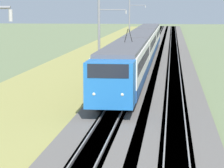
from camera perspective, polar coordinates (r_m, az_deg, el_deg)
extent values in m
cube|color=#605B56|center=(58.46, 2.96, 1.79)|extent=(240.00, 4.40, 0.30)
cube|color=#605B56|center=(58.36, 6.70, 1.73)|extent=(240.00, 4.40, 0.30)
cube|color=#4C4238|center=(58.46, 2.96, 1.79)|extent=(240.00, 1.57, 0.30)
cube|color=gray|center=(58.47, 2.43, 2.02)|extent=(240.00, 0.07, 0.15)
cube|color=gray|center=(58.41, 3.48, 2.00)|extent=(240.00, 0.07, 0.15)
cube|color=#4C4238|center=(58.36, 6.70, 1.73)|extent=(240.00, 1.57, 0.30)
cube|color=gray|center=(58.33, 6.18, 1.96)|extent=(240.00, 0.07, 0.15)
cube|color=gray|center=(58.34, 7.23, 1.94)|extent=(240.00, 0.07, 0.15)
cube|color=#99934C|center=(59.20, -3.16, 1.78)|extent=(240.00, 10.39, 0.12)
cube|color=blue|center=(30.98, -0.17, 0.02)|extent=(2.34, 2.83, 2.66)
cube|color=black|center=(30.52, -0.25, 1.59)|extent=(1.69, 2.35, 0.80)
sphere|color=#F2EAC6|center=(30.05, -1.95, -1.08)|extent=(0.20, 0.20, 0.20)
sphere|color=#F2EAC6|center=(29.86, 1.12, -1.14)|extent=(0.20, 0.20, 0.20)
cube|color=navy|center=(41.01, 1.45, 0.72)|extent=(17.74, 2.94, 0.75)
cube|color=silver|center=(40.85, 1.46, 2.57)|extent=(17.74, 2.94, 1.92)
cube|color=black|center=(40.84, 1.46, 2.78)|extent=(16.32, 2.96, 0.81)
cube|color=#515156|center=(40.76, 1.47, 4.09)|extent=(17.74, 2.71, 0.25)
cube|color=black|center=(41.10, 1.45, -0.18)|extent=(16.85, 2.50, 0.55)
cylinder|color=black|center=(34.19, -0.48, -1.65)|extent=(0.86, 0.12, 0.86)
cylinder|color=black|center=(34.08, 1.30, -1.69)|extent=(0.86, 0.12, 0.86)
cube|color=navy|center=(60.35, 3.08, 3.16)|extent=(20.08, 2.94, 0.75)
cube|color=silver|center=(60.25, 3.09, 4.43)|extent=(20.08, 2.94, 1.92)
cube|color=black|center=(60.24, 3.09, 4.57)|extent=(18.48, 2.96, 0.81)
cube|color=#515156|center=(60.18, 3.10, 5.46)|extent=(20.08, 2.71, 0.25)
cube|color=black|center=(60.41, 3.08, 2.55)|extent=(19.08, 2.50, 0.55)
cube|color=navy|center=(80.95, 3.96, 4.48)|extent=(20.08, 2.94, 0.75)
cube|color=silver|center=(80.87, 3.97, 5.42)|extent=(20.08, 2.94, 1.92)
cube|color=black|center=(80.86, 3.97, 5.53)|extent=(18.48, 2.96, 0.81)
cube|color=#515156|center=(80.82, 3.98, 6.19)|extent=(20.08, 2.71, 0.25)
cube|color=black|center=(80.99, 3.96, 4.02)|extent=(19.08, 2.50, 0.55)
cylinder|color=black|center=(43.37, 1.55, 5.24)|extent=(0.06, 0.33, 1.08)
cylinder|color=black|center=(43.35, 2.01, 5.23)|extent=(0.06, 0.33, 1.08)
cube|color=black|center=(34.29, 0.40, -3.12)|extent=(0.10, 0.10, 0.00)
cylinder|color=#B2ADA8|center=(13.71, -10.85, 7.26)|extent=(0.10, 0.10, 0.30)
cylinder|color=slate|center=(47.24, -1.40, 4.58)|extent=(0.22, 0.22, 7.43)
cylinder|color=slate|center=(46.99, 0.05, 8.00)|extent=(0.08, 2.40, 0.08)
cylinder|color=#B2ADA8|center=(46.87, 1.52, 7.76)|extent=(0.10, 0.10, 0.30)
cylinder|color=slate|center=(80.60, 1.89, 6.31)|extent=(0.22, 0.22, 7.89)
cylinder|color=slate|center=(80.46, 2.76, 8.46)|extent=(0.08, 2.40, 0.08)
cylinder|color=#B2ADA8|center=(80.39, 3.62, 8.32)|extent=(0.10, 0.10, 0.30)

